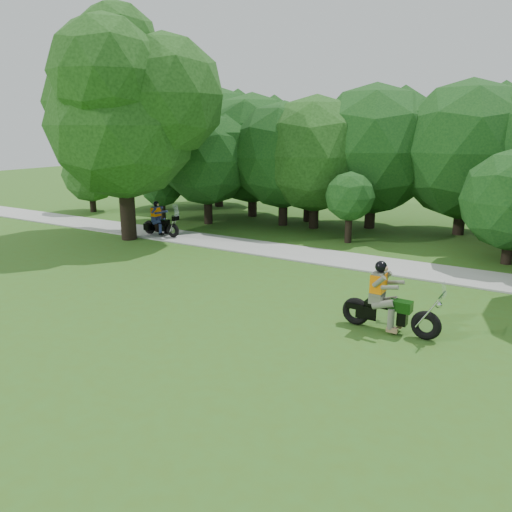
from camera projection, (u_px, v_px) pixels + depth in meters
The scene contains 6 objects.
ground at pixel (250, 339), 12.00m from camera, with size 100.00×100.00×0.00m, color #3A5F1B.
walkway at pixel (363, 262), 18.62m from camera, with size 60.00×2.20×0.06m, color #9C9C97.
tree_line at pixel (429, 157), 22.62m from camera, with size 39.20×11.32×7.40m.
big_tree_west at pixel (126, 107), 21.51m from camera, with size 8.64×6.56×9.96m.
chopper_motorcycle at pixel (386, 306), 12.31m from camera, with size 2.49×0.66×1.78m.
touring_motorcycle at pixel (159, 223), 23.00m from camera, with size 2.08×0.59×1.59m.
Camera 1 is at (5.87, -9.44, 4.94)m, focal length 35.00 mm.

